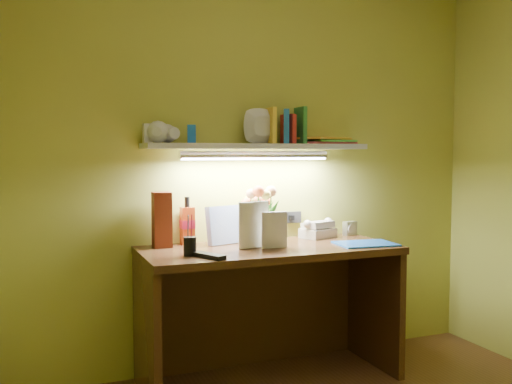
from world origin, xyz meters
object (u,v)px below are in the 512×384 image
at_px(desk, 269,314).
at_px(whisky_bottle, 187,221).
at_px(desk_clock, 350,228).
at_px(telephone, 318,228).
at_px(flower_bouquet, 258,213).

relative_size(desk, whisky_bottle, 5.23).
xyz_separation_m(desk_clock, whisky_bottle, (-1.03, 0.03, 0.09)).
distance_m(telephone, whisky_bottle, 0.80).
relative_size(desk, desk_clock, 16.29).
relative_size(telephone, desk_clock, 2.23).
xyz_separation_m(telephone, whisky_bottle, (-0.80, 0.05, 0.08)).
bearing_deg(flower_bouquet, desk_clock, 2.81).
bearing_deg(whisky_bottle, desk_clock, -1.63).
bearing_deg(desk_clock, whisky_bottle, 165.96).
bearing_deg(flower_bouquet, whisky_bottle, 171.45).
height_order(desk, desk_clock, desk_clock).
distance_m(flower_bouquet, whisky_bottle, 0.41).
distance_m(desk, telephone, 0.62).
xyz_separation_m(desk, telephone, (0.40, 0.19, 0.43)).
bearing_deg(telephone, desk, -173.14).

